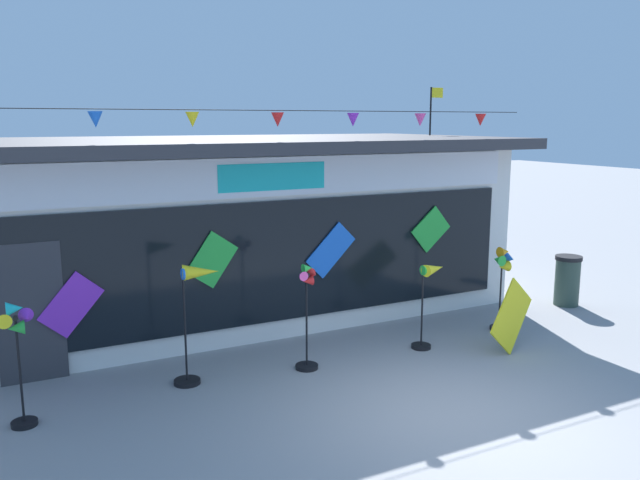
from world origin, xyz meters
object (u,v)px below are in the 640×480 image
(wind_spinner_left, at_px, (196,300))
(wind_spinner_center_left, at_px, (307,311))
(kite_shop_building, at_px, (226,223))
(wind_spinner_right, at_px, (503,272))
(trash_bin, at_px, (567,280))
(display_kite_on_ground, at_px, (511,316))
(wind_spinner_center_right, at_px, (430,290))
(wind_spinner_far_left, at_px, (17,342))

(wind_spinner_left, height_order, wind_spinner_center_left, wind_spinner_left)
(kite_shop_building, bearing_deg, wind_spinner_right, -43.63)
(kite_shop_building, height_order, trash_bin, kite_shop_building)
(display_kite_on_ground, bearing_deg, wind_spinner_left, 167.65)
(wind_spinner_center_right, height_order, trash_bin, wind_spinner_center_right)
(kite_shop_building, xyz_separation_m, wind_spinner_left, (-1.62, -3.40, -0.49))
(wind_spinner_left, relative_size, wind_spinner_center_right, 1.22)
(wind_spinner_center_left, distance_m, display_kite_on_ground, 3.37)
(wind_spinner_center_right, relative_size, wind_spinner_right, 0.93)
(wind_spinner_left, bearing_deg, trash_bin, 2.90)
(kite_shop_building, bearing_deg, display_kite_on_ground, -54.20)
(kite_shop_building, height_order, wind_spinner_center_right, kite_shop_building)
(wind_spinner_center_right, bearing_deg, trash_bin, 10.36)
(kite_shop_building, height_order, wind_spinner_right, kite_shop_building)
(wind_spinner_left, height_order, trash_bin, wind_spinner_left)
(wind_spinner_left, xyz_separation_m, wind_spinner_center_left, (1.57, -0.29, -0.29))
(trash_bin, bearing_deg, display_kite_on_ground, -153.18)
(wind_spinner_center_right, height_order, wind_spinner_right, wind_spinner_right)
(wind_spinner_left, distance_m, wind_spinner_center_left, 1.63)
(wind_spinner_far_left, height_order, wind_spinner_center_right, wind_spinner_far_left)
(wind_spinner_left, xyz_separation_m, trash_bin, (7.71, 0.39, -0.68))
(wind_spinner_center_left, xyz_separation_m, wind_spinner_center_right, (2.20, -0.04, 0.06))
(wind_spinner_center_left, bearing_deg, display_kite_on_ground, -13.29)
(kite_shop_building, distance_m, wind_spinner_left, 3.80)
(wind_spinner_far_left, bearing_deg, wind_spinner_center_left, 1.25)
(trash_bin, height_order, display_kite_on_ground, display_kite_on_ground)
(wind_spinner_far_left, xyz_separation_m, wind_spinner_right, (7.70, 0.16, -0.02))
(wind_spinner_left, relative_size, wind_spinner_center_left, 1.05)
(wind_spinner_right, height_order, display_kite_on_ground, wind_spinner_right)
(wind_spinner_far_left, xyz_separation_m, wind_spinner_center_right, (6.06, 0.04, -0.11))
(trash_bin, relative_size, display_kite_on_ground, 0.93)
(wind_spinner_center_left, bearing_deg, wind_spinner_far_left, -178.75)
(wind_spinner_far_left, height_order, wind_spinner_left, wind_spinner_left)
(wind_spinner_far_left, distance_m, trash_bin, 10.04)
(trash_bin, distance_m, display_kite_on_ground, 3.21)
(wind_spinner_center_left, height_order, trash_bin, wind_spinner_center_left)
(trash_bin, bearing_deg, wind_spinner_center_left, -173.69)
(wind_spinner_right, bearing_deg, kite_shop_building, 136.37)
(wind_spinner_left, distance_m, wind_spinner_center_right, 3.79)
(wind_spinner_far_left, bearing_deg, wind_spinner_left, 9.24)
(wind_spinner_center_right, xyz_separation_m, wind_spinner_right, (1.64, 0.12, 0.09))
(wind_spinner_center_left, xyz_separation_m, wind_spinner_right, (3.84, 0.07, 0.16))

